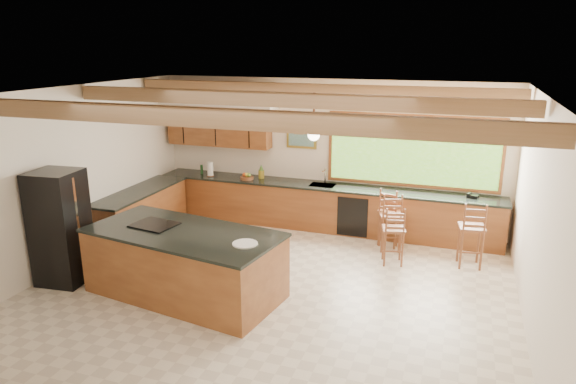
% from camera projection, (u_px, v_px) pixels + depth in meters
% --- Properties ---
extents(ground, '(7.20, 7.20, 0.00)m').
position_uv_depth(ground, '(272.00, 289.00, 7.95)').
color(ground, beige).
rests_on(ground, ground).
extents(room_shell, '(7.27, 6.54, 3.02)m').
position_uv_depth(room_shell, '(275.00, 140.00, 7.98)').
color(room_shell, silver).
rests_on(room_shell, ground).
extents(counter_run, '(7.12, 3.10, 1.23)m').
position_uv_depth(counter_run, '(278.00, 208.00, 10.37)').
color(counter_run, brown).
rests_on(counter_run, ground).
extents(island, '(3.08, 1.79, 1.03)m').
position_uv_depth(island, '(185.00, 263.00, 7.66)').
color(island, brown).
rests_on(island, ground).
extents(refrigerator, '(0.77, 0.75, 1.81)m').
position_uv_depth(refrigerator, '(60.00, 227.00, 7.99)').
color(refrigerator, black).
rests_on(refrigerator, ground).
extents(bar_stool_a, '(0.49, 0.49, 1.11)m').
position_uv_depth(bar_stool_a, '(390.00, 217.00, 9.26)').
color(bar_stool_a, brown).
rests_on(bar_stool_a, ground).
extents(bar_stool_b, '(0.45, 0.45, 1.04)m').
position_uv_depth(bar_stool_b, '(393.00, 231.00, 8.67)').
color(bar_stool_b, brown).
rests_on(bar_stool_b, ground).
extents(bar_stool_c, '(0.49, 0.49, 1.12)m').
position_uv_depth(bar_stool_c, '(391.00, 212.00, 9.48)').
color(bar_stool_c, brown).
rests_on(bar_stool_c, ground).
extents(bar_stool_d, '(0.47, 0.47, 1.16)m').
position_uv_depth(bar_stool_d, '(472.00, 229.00, 8.54)').
color(bar_stool_d, brown).
rests_on(bar_stool_d, ground).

